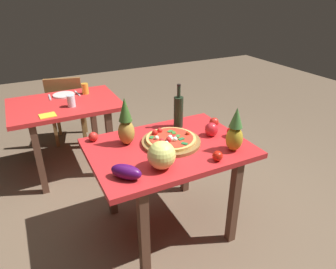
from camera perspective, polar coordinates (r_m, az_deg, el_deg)
ground_plane at (r=2.63m, az=0.08°, el=-16.58°), size 10.00×10.00×0.00m
display_table at (r=2.23m, az=0.09°, el=-4.39°), size 1.13×0.81×0.75m
background_table at (r=3.21m, az=-18.72°, el=3.92°), size 1.05×0.77×0.75m
dining_chair at (r=3.84m, az=-18.53°, el=5.16°), size 0.48×0.48×0.85m
pizza_board at (r=2.21m, az=0.59°, el=-1.39°), size 0.43×0.43×0.02m
pizza at (r=2.20m, az=0.46°, el=-0.75°), size 0.37×0.37×0.06m
wine_bottle at (r=2.43m, az=1.99°, el=4.44°), size 0.08×0.08×0.36m
pineapple_left at (r=2.16m, az=-7.96°, el=2.00°), size 0.12×0.12×0.36m
pineapple_right at (r=2.12m, az=12.53°, el=0.53°), size 0.12×0.12×0.32m
melon at (r=1.89m, az=-1.24°, el=-3.92°), size 0.18×0.18×0.18m
bell_pepper at (r=2.34m, az=8.15°, el=0.96°), size 0.10×0.10×0.11m
eggplant at (r=1.83m, az=-7.89°, el=-6.98°), size 0.20×0.21×0.09m
tomato_beside_pepper at (r=2.50m, az=8.69°, el=2.33°), size 0.08×0.08×0.08m
tomato_near_board at (r=2.02m, az=9.33°, el=-4.02°), size 0.07×0.07×0.07m
tomato_by_bottle at (r=2.30m, az=-13.92°, el=-0.39°), size 0.07×0.07×0.07m
tomato_at_corner at (r=2.35m, az=11.95°, el=0.47°), size 0.08×0.08×0.08m
drinking_glass_juice at (r=3.35m, az=-15.39°, el=8.35°), size 0.07×0.07×0.11m
drinking_glass_water at (r=3.02m, az=-17.81°, el=6.05°), size 0.07×0.07×0.11m
dinner_plate at (r=3.37m, az=-19.06°, el=7.08°), size 0.22×0.22×0.02m
fork_utensil at (r=3.36m, az=-21.40°, el=6.56°), size 0.02×0.18×0.01m
knife_utensil at (r=3.39m, az=-16.73°, el=7.45°), size 0.03×0.18×0.01m
napkin_folded at (r=2.89m, az=-21.78°, el=3.37°), size 0.15×0.13×0.01m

